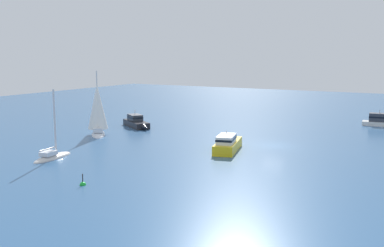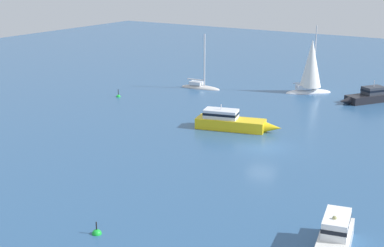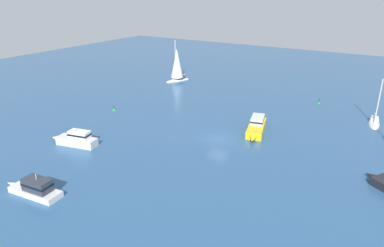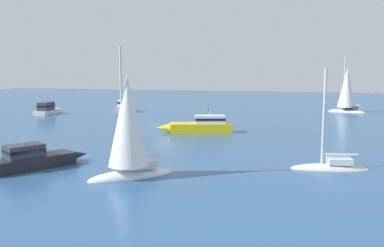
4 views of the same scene
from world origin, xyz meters
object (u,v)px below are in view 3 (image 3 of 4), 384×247
at_px(launch, 76,139).
at_px(sailboat, 177,66).
at_px(ketch_1, 374,122).
at_px(channel_buoy, 319,103).
at_px(launch_1, 35,188).
at_px(powerboat, 256,126).
at_px(mooring_buoy, 114,111).

bearing_deg(launch, sailboat, -90.07).
bearing_deg(ketch_1, channel_buoy, -128.14).
relative_size(sailboat, channel_buoy, 7.88).
relative_size(launch, launch_1, 0.97).
relative_size(powerboat, channel_buoy, 7.07).
xyz_separation_m(powerboat, mooring_buoy, (-3.86, 23.72, -0.77)).
bearing_deg(ketch_1, powerboat, -55.40).
relative_size(launch_1, mooring_buoy, 6.50).
relative_size(sailboat, ketch_1, 1.27).
relative_size(sailboat, launch_1, 1.34).
bearing_deg(channel_buoy, launch_1, 159.43).
xyz_separation_m(ketch_1, channel_buoy, (5.79, 9.48, -0.17)).
relative_size(ketch_1, channel_buoy, 6.21).
distance_m(ketch_1, mooring_buoy, 41.06).
relative_size(powerboat, mooring_buoy, 7.83).
bearing_deg(sailboat, powerboat, 77.68).
height_order(ketch_1, mooring_buoy, ketch_1).
bearing_deg(launch, mooring_buoy, -79.40).
distance_m(channel_buoy, mooring_buoy, 35.80).
bearing_deg(sailboat, launch_1, 39.68).
bearing_deg(ketch_1, sailboat, -105.41).
xyz_separation_m(launch, ketch_1, (29.00, -32.34, -0.65)).
bearing_deg(sailboat, mooring_buoy, 28.69).
bearing_deg(channel_buoy, sailboat, 89.45).
distance_m(ketch_1, powerboat, 18.68).
height_order(sailboat, channel_buoy, sailboat).
bearing_deg(mooring_buoy, powerboat, -80.75).
distance_m(sailboat, mooring_buoy, 22.61).
relative_size(channel_buoy, mooring_buoy, 1.11).
bearing_deg(launch_1, channel_buoy, -116.46).
height_order(launch_1, ketch_1, ketch_1).
xyz_separation_m(ketch_1, mooring_buoy, (-16.20, 37.73, -0.18)).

